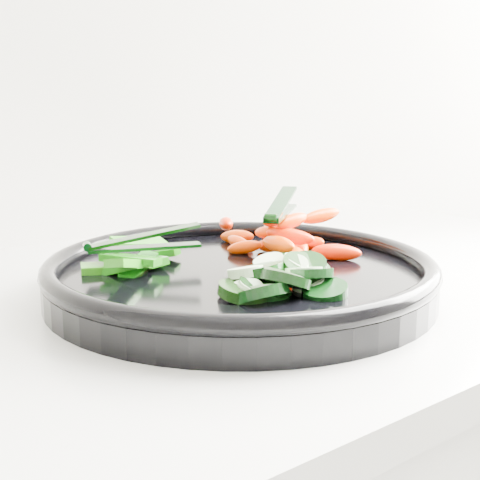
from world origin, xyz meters
TOP-DOWN VIEW (x-y plane):
  - veggie_tray at (0.46, 1.65)m, footprint 0.47×0.47m
  - cucumber_pile at (0.44, 1.58)m, footprint 0.13×0.11m
  - carrot_pile at (0.54, 1.68)m, footprint 0.15×0.18m
  - pepper_pile at (0.39, 1.72)m, footprint 0.12×0.11m
  - tong_carrot at (0.54, 1.68)m, footprint 0.10×0.08m
  - tong_pepper at (0.39, 1.72)m, footprint 0.11×0.06m

SIDE VIEW (x-z plane):
  - veggie_tray at x=0.46m, z-range 0.93..0.97m
  - pepper_pile at x=0.39m, z-range 0.95..0.98m
  - cucumber_pile at x=0.44m, z-range 0.94..0.99m
  - carrot_pile at x=0.54m, z-range 0.95..1.00m
  - tong_pepper at x=0.39m, z-range 0.97..0.99m
  - tong_carrot at x=0.54m, z-range 0.99..1.02m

